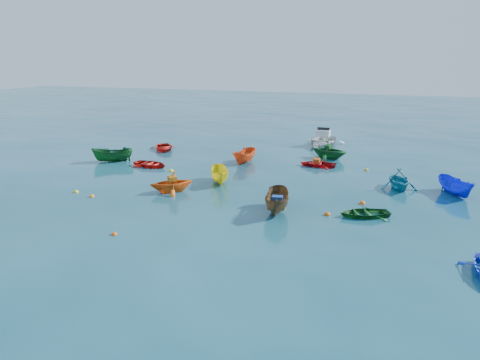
% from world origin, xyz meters
% --- Properties ---
extents(ground, '(160.00, 160.00, 0.00)m').
position_xyz_m(ground, '(0.00, 0.00, 0.00)').
color(ground, '#093647').
rests_on(ground, ground).
extents(sampan_brown_mid, '(1.85, 3.62, 1.34)m').
position_xyz_m(sampan_brown_mid, '(3.62, 0.72, 0.00)').
color(sampan_brown_mid, '#53391E').
rests_on(sampan_brown_mid, ground).
extents(dinghy_orange_w, '(3.59, 3.56, 1.43)m').
position_xyz_m(dinghy_orange_w, '(-3.66, 2.33, 0.00)').
color(dinghy_orange_w, orange).
rests_on(dinghy_orange_w, ground).
extents(sampan_yellow_mid, '(2.42, 3.35, 1.22)m').
position_xyz_m(sampan_yellow_mid, '(-1.53, 5.31, 0.00)').
color(sampan_yellow_mid, yellow).
rests_on(sampan_yellow_mid, ground).
extents(dinghy_green_e, '(3.24, 2.83, 0.56)m').
position_xyz_m(dinghy_green_e, '(8.26, 1.50, 0.00)').
color(dinghy_green_e, '#12511B').
rests_on(dinghy_green_e, ground).
extents(dinghy_cyan_se, '(3.08, 3.32, 1.44)m').
position_xyz_m(dinghy_cyan_se, '(9.96, 7.57, 0.00)').
color(dinghy_cyan_se, teal).
rests_on(dinghy_cyan_se, ground).
extents(dinghy_red_nw, '(3.23, 2.57, 0.60)m').
position_xyz_m(dinghy_red_nw, '(-8.31, 7.94, 0.00)').
color(dinghy_red_nw, red).
rests_on(dinghy_red_nw, ground).
extents(sampan_orange_n, '(1.60, 3.35, 1.25)m').
position_xyz_m(sampan_orange_n, '(-1.76, 11.38, 0.00)').
color(sampan_orange_n, '#D54714').
rests_on(sampan_orange_n, ground).
extents(dinghy_green_n, '(3.75, 3.48, 1.62)m').
position_xyz_m(dinghy_green_n, '(4.38, 15.27, 0.00)').
color(dinghy_green_n, '#145624').
rests_on(dinghy_green_n, ground).
extents(dinghy_red_ne, '(2.81, 2.02, 0.58)m').
position_xyz_m(dinghy_red_ne, '(3.97, 12.19, 0.00)').
color(dinghy_red_ne, '#B70F13').
rests_on(dinghy_red_ne, ground).
extents(sampan_blue_far, '(2.54, 3.27, 1.20)m').
position_xyz_m(sampan_blue_far, '(13.32, 7.38, 0.00)').
color(sampan_blue_far, '#1122DA').
rests_on(sampan_blue_far, ground).
extents(dinghy_red_far, '(3.63, 3.93, 0.66)m').
position_xyz_m(dinghy_red_far, '(-10.32, 13.99, 0.00)').
color(dinghy_red_far, red).
rests_on(dinghy_red_far, ground).
extents(sampan_green_far, '(3.41, 2.57, 1.24)m').
position_xyz_m(sampan_green_far, '(-12.06, 8.49, 0.00)').
color(sampan_green_far, '#12511E').
rests_on(sampan_green_far, ground).
extents(motorboat_white, '(3.82, 5.22, 1.66)m').
position_xyz_m(motorboat_white, '(3.05, 20.58, 0.00)').
color(motorboat_white, silver).
rests_on(motorboat_white, ground).
extents(tarp_blue_a, '(0.66, 0.54, 0.29)m').
position_xyz_m(tarp_blue_a, '(3.65, 0.57, 0.81)').
color(tarp_blue_a, navy).
rests_on(tarp_blue_a, sampan_brown_mid).
extents(tarp_orange_a, '(0.77, 0.78, 0.30)m').
position_xyz_m(tarp_orange_a, '(-3.63, 2.37, 0.87)').
color(tarp_orange_a, '#C06B13').
rests_on(tarp_orange_a, dinghy_orange_w).
extents(tarp_green_b, '(0.63, 0.73, 0.30)m').
position_xyz_m(tarp_green_b, '(4.29, 15.30, 0.96)').
color(tarp_green_b, '#11451C').
rests_on(tarp_green_b, dinghy_green_n).
extents(tarp_orange_b, '(0.47, 0.62, 0.30)m').
position_xyz_m(tarp_orange_b, '(3.87, 12.19, 0.44)').
color(tarp_orange_b, '#B04312').
rests_on(tarp_orange_b, dinghy_red_ne).
extents(buoy_or_a, '(0.29, 0.29, 0.29)m').
position_xyz_m(buoy_or_a, '(-3.05, -5.12, 0.00)').
color(buoy_or_a, '#DD540C').
rests_on(buoy_or_a, ground).
extents(buoy_ye_a, '(0.36, 0.36, 0.36)m').
position_xyz_m(buoy_ye_a, '(3.75, 1.47, 0.00)').
color(buoy_ye_a, yellow).
rests_on(buoy_ye_a, ground).
extents(buoy_or_b, '(0.36, 0.36, 0.36)m').
position_xyz_m(buoy_or_b, '(6.34, 1.03, 0.00)').
color(buoy_or_b, '#D0570B').
rests_on(buoy_or_b, ground).
extents(buoy_ye_b, '(0.32, 0.32, 0.32)m').
position_xyz_m(buoy_ye_b, '(-9.34, 0.27, 0.00)').
color(buoy_ye_b, yellow).
rests_on(buoy_ye_b, ground).
extents(buoy_or_c, '(0.31, 0.31, 0.31)m').
position_xyz_m(buoy_or_c, '(-7.83, -0.22, 0.00)').
color(buoy_or_c, orange).
rests_on(buoy_or_c, ground).
extents(buoy_ye_c, '(0.31, 0.31, 0.31)m').
position_xyz_m(buoy_ye_c, '(2.55, 3.97, 0.00)').
color(buoy_ye_c, yellow).
rests_on(buoy_ye_c, ground).
extents(buoy_or_d, '(0.36, 0.36, 0.36)m').
position_xyz_m(buoy_or_d, '(7.99, 3.67, 0.00)').
color(buoy_or_d, '#F45B0D').
rests_on(buoy_or_d, ground).
extents(buoy_ye_d, '(0.36, 0.36, 0.36)m').
position_xyz_m(buoy_ye_d, '(-6.10, 7.06, 0.00)').
color(buoy_ye_d, yellow).
rests_on(buoy_ye_d, ground).
extents(buoy_or_e, '(0.38, 0.38, 0.38)m').
position_xyz_m(buoy_or_e, '(3.34, 14.59, 0.00)').
color(buoy_or_e, orange).
rests_on(buoy_or_e, ground).
extents(buoy_ye_e, '(0.30, 0.30, 0.30)m').
position_xyz_m(buoy_ye_e, '(7.66, 12.01, 0.00)').
color(buoy_ye_e, gold).
rests_on(buoy_ye_e, ground).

